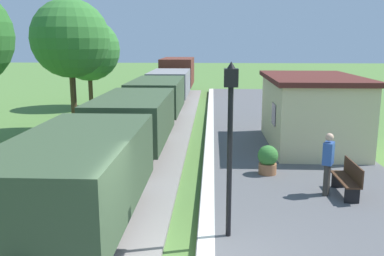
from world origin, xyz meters
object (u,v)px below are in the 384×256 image
Objects in this scene: freight_train at (159,96)px; station_hut at (311,111)px; bench_near_hut at (348,178)px; lamp_post_near at (230,119)px; bench_down_platform at (282,112)px; potted_planter at (268,159)px; tree_field_left at (70,39)px; tree_field_distant at (89,50)px; person_waiting at (328,162)px.

station_hut is (6.80, -5.79, 0.19)m from freight_train.
bench_near_hut is 4.70m from lamp_post_near.
bench_down_platform is at bearing 92.36° from station_hut.
tree_field_left reaches higher than potted_planter.
tree_field_distant is (-8.41, 18.92, 1.00)m from lamp_post_near.
station_hut is 3.87× the size of bench_down_platform.
station_hut is at bearing -40.44° from freight_train.
potted_planter is at bearing -56.05° from tree_field_distant.
freight_train is 14.47m from lamp_post_near.
lamp_post_near is at bearing -113.22° from station_hut.
lamp_post_near reaches higher than freight_train.
tree_field_left is (-3.74, -2.76, 2.99)m from freight_train.
tree_field_distant reaches higher than lamp_post_near.
bench_down_platform is 0.24× the size of tree_field_left.
potted_planter is at bearing -119.03° from station_hut.
tree_field_distant reaches higher than person_waiting.
potted_planter is at bearing -101.85° from bench_down_platform.
tree_field_distant reaches higher than station_hut.
lamp_post_near reaches higher than person_waiting.
tree_field_left is at bearing -167.52° from bench_down_platform.
lamp_post_near is 20.73m from tree_field_distant.
tree_field_distant is (-11.16, 16.32, 2.62)m from person_waiting.
bench_near_hut is 0.24× the size of tree_field_left.
person_waiting is (6.01, -11.43, -0.28)m from freight_train.
person_waiting reaches higher than bench_down_platform.
lamp_post_near is 0.59× the size of tree_field_left.
bench_down_platform is at bearing -4.12° from freight_train.
bench_down_platform is at bearing 90.00° from bench_near_hut.
station_hut is at bearing -87.64° from bench_down_platform.
freight_train is 13.21m from bench_near_hut.
station_hut reaches higher than person_waiting.
potted_planter is (4.65, -9.66, -0.74)m from freight_train.
station_hut is 6.33× the size of potted_planter.
freight_train is 12.92m from person_waiting.
person_waiting is 1.87× the size of potted_planter.
tree_field_left reaches higher than tree_field_distant.
tree_field_left reaches higher than station_hut.
bench_down_platform is at bearing 78.15° from potted_planter.
bench_near_hut and bench_down_platform have the same top height.
freight_train is 35.59× the size of potted_planter.
bench_down_platform is 1.64× the size of potted_planter.
tree_field_distant is at bearing 136.46° from freight_train.
person_waiting is 2.28m from potted_planter.
tree_field_distant is at bearing 113.97° from lamp_post_near.
station_hut is at bearing 60.97° from potted_planter.
bench_down_platform is 13.26m from tree_field_distant.
bench_down_platform is at bearing -66.58° from person_waiting.
tree_field_distant is at bearing 155.42° from bench_down_platform.
tree_field_left is (-10.54, 3.04, 2.80)m from station_hut.
tree_field_left is at bearing 163.93° from station_hut.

